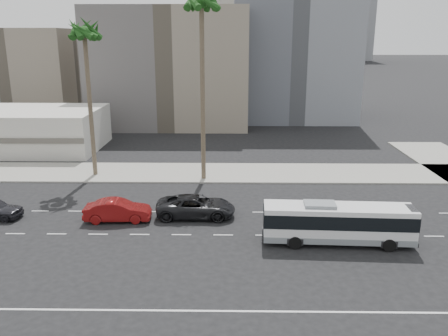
{
  "coord_description": "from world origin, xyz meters",
  "views": [
    {
      "loc": [
        -2.49,
        -30.32,
        13.64
      ],
      "look_at": [
        -3.0,
        4.0,
        3.86
      ],
      "focal_mm": 36.91,
      "sensor_mm": 36.0,
      "label": 1
    }
  ],
  "objects_px": {
    "city_bus": "(338,222)",
    "palm_near": "(201,7)",
    "car_b": "(118,210)",
    "car_a": "(196,206)",
    "palm_mid": "(84,35)"
  },
  "relations": [
    {
      "from": "city_bus",
      "to": "car_b",
      "type": "distance_m",
      "value": 16.44
    },
    {
      "from": "car_b",
      "to": "palm_mid",
      "type": "bearing_deg",
      "value": 20.33
    },
    {
      "from": "car_a",
      "to": "palm_mid",
      "type": "relative_size",
      "value": 0.4
    },
    {
      "from": "city_bus",
      "to": "palm_near",
      "type": "relative_size",
      "value": 0.57
    },
    {
      "from": "city_bus",
      "to": "car_a",
      "type": "bearing_deg",
      "value": 157.8
    },
    {
      "from": "car_a",
      "to": "palm_near",
      "type": "xyz_separation_m",
      "value": [
        0.04,
        9.82,
        15.41
      ]
    },
    {
      "from": "car_a",
      "to": "city_bus",
      "type": "bearing_deg",
      "value": -115.07
    },
    {
      "from": "city_bus",
      "to": "palm_near",
      "type": "xyz_separation_m",
      "value": [
        -10.0,
        14.52,
        14.74
      ]
    },
    {
      "from": "car_a",
      "to": "car_b",
      "type": "xyz_separation_m",
      "value": [
        -5.94,
        -0.92,
        -0.02
      ]
    },
    {
      "from": "car_a",
      "to": "car_b",
      "type": "bearing_deg",
      "value": 98.81
    },
    {
      "from": "car_b",
      "to": "palm_near",
      "type": "xyz_separation_m",
      "value": [
        5.98,
        10.74,
        15.43
      ]
    },
    {
      "from": "car_a",
      "to": "car_b",
      "type": "distance_m",
      "value": 6.01
    },
    {
      "from": "car_a",
      "to": "palm_near",
      "type": "height_order",
      "value": "palm_near"
    },
    {
      "from": "city_bus",
      "to": "palm_near",
      "type": "distance_m",
      "value": 22.98
    },
    {
      "from": "car_b",
      "to": "palm_near",
      "type": "relative_size",
      "value": 0.28
    }
  ]
}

